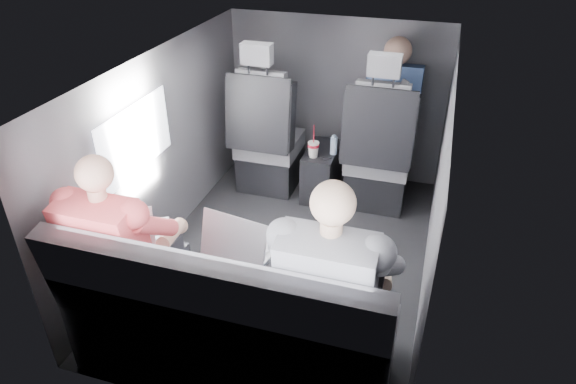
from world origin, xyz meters
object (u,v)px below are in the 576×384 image
(front_seat_right, at_px, (378,159))
(laptop_white, at_px, (136,230))
(passenger_rear_left, at_px, (125,249))
(passenger_front_right, at_px, (392,105))
(rear_bench, at_px, (228,332))
(center_console, at_px, (321,172))
(passenger_rear_right, at_px, (333,288))
(laptop_black, at_px, (349,270))
(water_bottle, at_px, (334,145))
(soda_cup, at_px, (313,149))
(laptop_silver, at_px, (241,241))
(front_seat_left, at_px, (267,145))

(front_seat_right, relative_size, laptop_white, 3.25)
(passenger_rear_left, bearing_deg, passenger_front_right, 62.54)
(rear_bench, xyz_separation_m, laptop_white, (-0.62, 0.25, 0.32))
(center_console, bearing_deg, passenger_rear_right, -74.97)
(passenger_rear_left, distance_m, passenger_front_right, 2.33)
(center_console, height_order, laptop_black, laptop_black)
(water_bottle, bearing_deg, passenger_front_right, 33.90)
(soda_cup, relative_size, passenger_rear_left, 0.22)
(soda_cup, height_order, water_bottle, soda_cup)
(center_console, height_order, passenger_rear_left, passenger_rear_left)
(center_console, distance_m, passenger_rear_left, 1.98)
(passenger_front_right, bearing_deg, front_seat_right, -98.35)
(laptop_silver, distance_m, passenger_rear_right, 0.57)
(passenger_rear_right, relative_size, passenger_front_right, 1.48)
(soda_cup, xyz_separation_m, laptop_white, (-0.58, -1.56, 0.16))
(rear_bench, height_order, passenger_rear_right, passenger_rear_right)
(front_seat_right, bearing_deg, laptop_black, -86.94)
(soda_cup, relative_size, water_bottle, 1.68)
(front_seat_left, distance_m, front_seat_right, 0.90)
(front_seat_right, height_order, laptop_white, front_seat_right)
(rear_bench, distance_m, passenger_rear_left, 0.67)
(center_console, xyz_separation_m, passenger_rear_right, (0.50, -1.85, 0.44))
(soda_cup, xyz_separation_m, passenger_rear_left, (-0.55, -1.71, 0.15))
(rear_bench, relative_size, passenger_front_right, 1.89)
(center_console, height_order, laptop_silver, laptop_silver)
(front_seat_left, bearing_deg, passenger_rear_right, -62.37)
(laptop_silver, relative_size, passenger_front_right, 0.47)
(water_bottle, xyz_separation_m, laptop_white, (-0.72, -1.65, 0.16))
(water_bottle, height_order, laptop_white, laptop_white)
(rear_bench, bearing_deg, laptop_white, 158.13)
(laptop_black, xyz_separation_m, passenger_rear_right, (-0.04, -0.15, 0.00))
(front_seat_right, distance_m, water_bottle, 0.36)
(passenger_front_right, bearing_deg, center_console, -155.92)
(front_seat_left, xyz_separation_m, passenger_rear_left, (-0.13, -1.81, 0.22))
(front_seat_right, distance_m, laptop_black, 1.67)
(front_seat_right, xyz_separation_m, rear_bench, (-0.45, -1.90, -0.09))
(front_seat_left, distance_m, water_bottle, 0.55)
(rear_bench, height_order, water_bottle, rear_bench)
(rear_bench, distance_m, passenger_front_right, 2.26)
(water_bottle, distance_m, laptop_silver, 1.60)
(front_seat_right, distance_m, rear_bench, 1.96)
(soda_cup, relative_size, laptop_silver, 0.67)
(passenger_rear_left, distance_m, passenger_rear_right, 1.08)
(laptop_black, distance_m, passenger_front_right, 1.92)
(front_seat_left, bearing_deg, passenger_rear_left, -94.27)
(passenger_rear_right, bearing_deg, center_console, 105.03)
(center_console, xyz_separation_m, laptop_black, (0.54, -1.69, 0.44))
(front_seat_left, relative_size, passenger_rear_left, 1.05)
(center_console, xyz_separation_m, laptop_silver, (-0.04, -1.63, 0.43))
(rear_bench, bearing_deg, center_console, 90.00)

